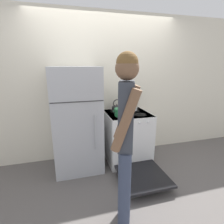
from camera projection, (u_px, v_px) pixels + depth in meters
ground_plane at (106, 152)px, 3.46m from camera, size 14.00×14.00×0.00m
wall_back at (105, 88)px, 3.16m from camera, size 10.00×0.06×2.55m
refrigerator at (77, 120)px, 2.78m from camera, size 0.74×0.71×1.66m
stove_range at (128, 138)px, 3.07m from camera, size 0.73×1.39×0.88m
dutch_oven_pot at (121, 112)px, 2.80m from camera, size 0.27×0.22×0.15m
tea_kettle at (117, 108)px, 3.06m from camera, size 0.23×0.18×0.22m
utensil_jar at (135, 106)px, 3.15m from camera, size 0.10×0.10×0.27m
person at (126, 135)px, 1.69m from camera, size 0.38×0.43×1.80m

